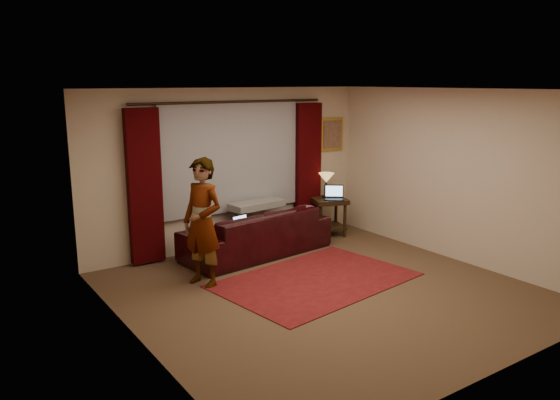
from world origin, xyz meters
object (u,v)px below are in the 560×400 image
at_px(sofa, 257,224).
at_px(end_table, 329,217).
at_px(person, 203,223).
at_px(laptop_sofa, 245,223).
at_px(laptop_table, 334,193).
at_px(tiffany_lamp, 326,185).

height_order(sofa, end_table, sofa).
distance_m(end_table, person, 3.14).
bearing_deg(sofa, end_table, -178.67).
bearing_deg(laptop_sofa, laptop_table, -3.40).
relative_size(sofa, tiffany_lamp, 5.47).
bearing_deg(sofa, person, 22.85).
relative_size(end_table, person, 0.39).
bearing_deg(sofa, laptop_table, 176.51).
relative_size(tiffany_lamp, laptop_table, 1.21).
xyz_separation_m(laptop_sofa, end_table, (1.98, 0.43, -0.26)).
height_order(end_table, tiffany_lamp, tiffany_lamp).
xyz_separation_m(laptop_sofa, laptop_table, (1.98, 0.29, 0.19)).
xyz_separation_m(sofa, end_table, (1.65, 0.23, -0.16)).
xyz_separation_m(sofa, laptop_table, (1.65, 0.09, 0.30)).
distance_m(tiffany_lamp, person, 3.11).
xyz_separation_m(end_table, tiffany_lamp, (-0.01, 0.07, 0.56)).
bearing_deg(person, sofa, 100.05).
xyz_separation_m(sofa, laptop_sofa, (-0.33, -0.20, 0.11)).
height_order(laptop_sofa, person, person).
bearing_deg(tiffany_lamp, laptop_table, -87.37).
bearing_deg(end_table, tiffany_lamp, 100.36).
relative_size(end_table, laptop_table, 1.82).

